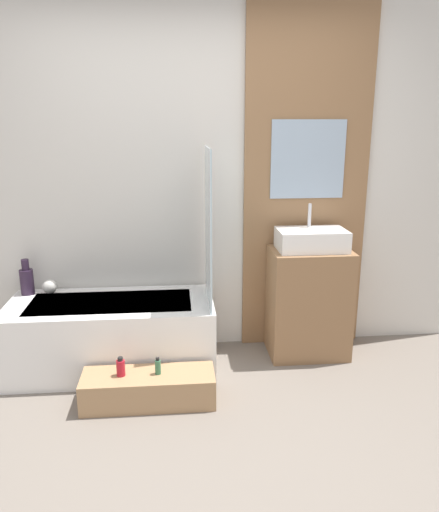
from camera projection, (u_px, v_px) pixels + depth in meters
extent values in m
plane|color=slate|center=(211.00, 475.00, 2.54)|extent=(12.00, 12.00, 0.00)
cube|color=silver|center=(194.00, 181.00, 3.71)|extent=(4.20, 0.06, 2.60)
cube|color=#8E6642|center=(306.00, 181.00, 3.74)|extent=(0.94, 0.03, 2.60)
cube|color=#9EB2C6|center=(308.00, 159.00, 3.67)|extent=(0.55, 0.01, 0.57)
cube|color=white|center=(112.00, 335.00, 3.57)|extent=(1.44, 0.65, 0.51)
cube|color=silver|center=(110.00, 302.00, 3.51)|extent=(1.13, 0.45, 0.01)
cube|color=silver|center=(208.00, 227.00, 3.39)|extent=(0.01, 0.53, 1.07)
cube|color=#A87F56|center=(149.00, 388.00, 3.16)|extent=(0.84, 0.29, 0.20)
cube|color=#8E6642|center=(308.00, 303.00, 3.76)|extent=(0.59, 0.41, 0.82)
cube|color=white|center=(312.00, 240.00, 3.63)|extent=(0.50, 0.31, 0.15)
cylinder|color=silver|center=(310.00, 215.00, 3.67)|extent=(0.02, 0.02, 0.18)
cylinder|color=#2D1E33|center=(27.00, 282.00, 3.65)|extent=(0.10, 0.10, 0.18)
cylinder|color=#2D1E33|center=(25.00, 265.00, 3.61)|extent=(0.05, 0.05, 0.08)
sphere|color=silver|center=(50.00, 287.00, 3.67)|extent=(0.11, 0.11, 0.11)
cylinder|color=#B21928|center=(121.00, 368.00, 3.11)|extent=(0.05, 0.05, 0.10)
cylinder|color=black|center=(120.00, 359.00, 3.09)|extent=(0.03, 0.03, 0.02)
cylinder|color=#38704C|center=(158.00, 367.00, 3.13)|extent=(0.04, 0.04, 0.09)
cylinder|color=black|center=(158.00, 359.00, 3.11)|extent=(0.02, 0.02, 0.02)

